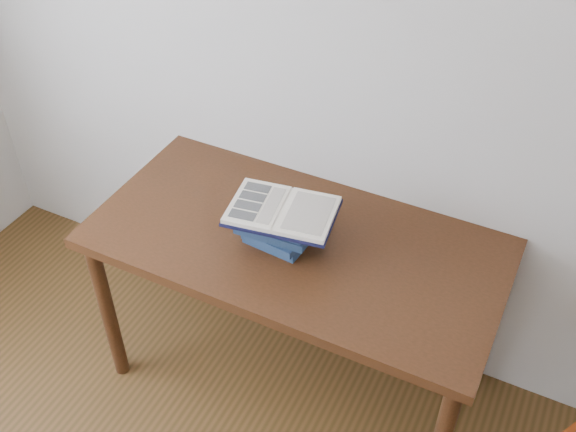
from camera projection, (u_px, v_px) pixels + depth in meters
The scene contains 3 objects.
desk at pixel (296, 258), 2.48m from camera, with size 1.50×0.75×0.80m.
book_stack at pixel (278, 226), 2.35m from camera, with size 0.27×0.18×0.15m.
open_book at pixel (282, 211), 2.28m from camera, with size 0.40×0.31×0.03m.
Camera 1 is at (0.86, -0.22, 2.44)m, focal length 42.00 mm.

